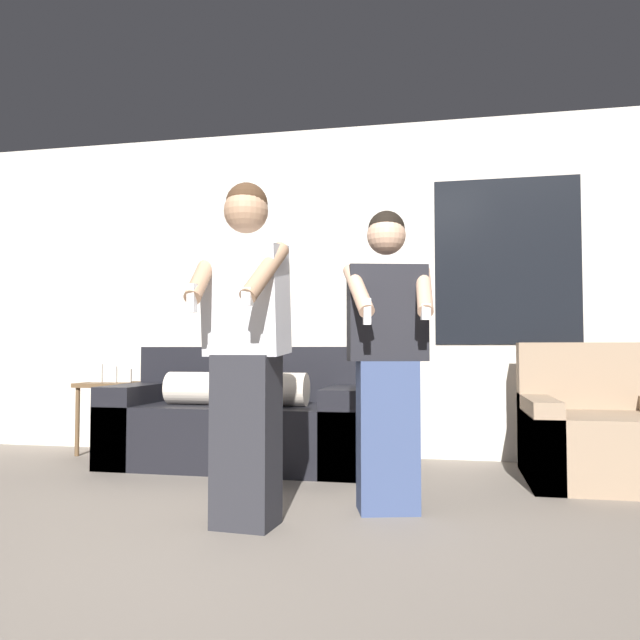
{
  "coord_description": "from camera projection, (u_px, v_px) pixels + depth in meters",
  "views": [
    {
      "loc": [
        0.89,
        -2.27,
        0.86
      ],
      "look_at": [
        0.25,
        0.88,
        1.01
      ],
      "focal_mm": 35.0,
      "sensor_mm": 36.0,
      "label": 1
    }
  ],
  "objects": [
    {
      "name": "ground_plane",
      "position": [
        210.0,
        577.0,
        2.36
      ],
      "size": [
        14.0,
        14.0,
        0.0
      ],
      "primitive_type": "plane",
      "color": "slate"
    },
    {
      "name": "wall_back",
      "position": [
        340.0,
        290.0,
        5.13
      ],
      "size": [
        6.98,
        0.07,
        2.7
      ],
      "color": "silver",
      "rests_on": "ground_plane"
    },
    {
      "name": "couch",
      "position": [
        243.0,
        421.0,
        4.72
      ],
      "size": [
        1.92,
        0.95,
        0.88
      ],
      "color": "black",
      "rests_on": "ground_plane"
    },
    {
      "name": "armchair",
      "position": [
        600.0,
        436.0,
        4.06
      ],
      "size": [
        0.95,
        0.93,
        0.91
      ],
      "color": "#937A60",
      "rests_on": "ground_plane"
    },
    {
      "name": "side_table",
      "position": [
        109.0,
        393.0,
        5.2
      ],
      "size": [
        0.43,
        0.45,
        0.74
      ],
      "color": "brown",
      "rests_on": "ground_plane"
    },
    {
      "name": "person_left",
      "position": [
        246.0,
        348.0,
        3.06
      ],
      "size": [
        0.45,
        0.49,
        1.69
      ],
      "color": "#28282D",
      "rests_on": "ground_plane"
    },
    {
      "name": "person_right",
      "position": [
        387.0,
        358.0,
        3.34
      ],
      "size": [
        0.5,
        0.53,
        1.62
      ],
      "color": "#384770",
      "rests_on": "ground_plane"
    }
  ]
}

